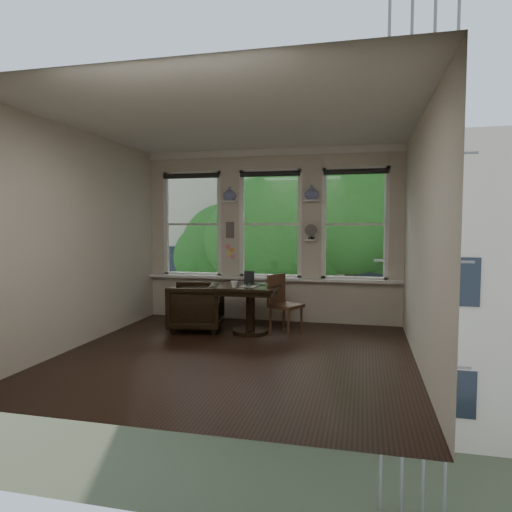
% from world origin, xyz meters
% --- Properties ---
extents(ground, '(4.50, 4.50, 0.00)m').
position_xyz_m(ground, '(0.00, 0.00, 0.00)').
color(ground, black).
rests_on(ground, ground).
extents(ceiling, '(4.50, 4.50, 0.00)m').
position_xyz_m(ceiling, '(0.00, 0.00, 3.00)').
color(ceiling, silver).
rests_on(ceiling, ground).
extents(wall_back, '(4.50, 0.00, 4.50)m').
position_xyz_m(wall_back, '(0.00, 2.25, 1.50)').
color(wall_back, beige).
rests_on(wall_back, ground).
extents(wall_front, '(4.50, 0.00, 4.50)m').
position_xyz_m(wall_front, '(0.00, -2.25, 1.50)').
color(wall_front, beige).
rests_on(wall_front, ground).
extents(wall_left, '(0.00, 4.50, 4.50)m').
position_xyz_m(wall_left, '(-2.25, 0.00, 1.50)').
color(wall_left, beige).
rests_on(wall_left, ground).
extents(wall_right, '(0.00, 4.50, 4.50)m').
position_xyz_m(wall_right, '(2.25, 0.00, 1.50)').
color(wall_right, beige).
rests_on(wall_right, ground).
extents(window_left, '(1.10, 0.12, 1.90)m').
position_xyz_m(window_left, '(-1.45, 2.25, 1.70)').
color(window_left, white).
rests_on(window_left, ground).
extents(window_center, '(1.10, 0.12, 1.90)m').
position_xyz_m(window_center, '(0.00, 2.25, 1.70)').
color(window_center, white).
rests_on(window_center, ground).
extents(window_right, '(1.10, 0.12, 1.90)m').
position_xyz_m(window_right, '(1.45, 2.25, 1.70)').
color(window_right, white).
rests_on(window_right, ground).
extents(shelf_left, '(0.26, 0.16, 0.03)m').
position_xyz_m(shelf_left, '(-0.72, 2.15, 2.10)').
color(shelf_left, white).
rests_on(shelf_left, ground).
extents(shelf_right, '(0.26, 0.16, 0.03)m').
position_xyz_m(shelf_right, '(0.72, 2.15, 2.10)').
color(shelf_right, white).
rests_on(shelf_right, ground).
extents(intercom, '(0.14, 0.06, 0.28)m').
position_xyz_m(intercom, '(-0.72, 2.18, 1.60)').
color(intercom, '#59544F').
rests_on(intercom, ground).
extents(sticky_notes, '(0.16, 0.01, 0.24)m').
position_xyz_m(sticky_notes, '(-0.72, 2.19, 1.25)').
color(sticky_notes, pink).
rests_on(sticky_notes, ground).
extents(desk_fan, '(0.20, 0.20, 0.24)m').
position_xyz_m(desk_fan, '(0.72, 2.13, 1.53)').
color(desk_fan, '#59544F').
rests_on(desk_fan, ground).
extents(vase_left, '(0.24, 0.24, 0.25)m').
position_xyz_m(vase_left, '(-0.72, 2.15, 2.24)').
color(vase_left, silver).
rests_on(vase_left, shelf_left).
extents(vase_right, '(0.24, 0.24, 0.25)m').
position_xyz_m(vase_right, '(0.72, 2.15, 2.24)').
color(vase_right, silver).
rests_on(vase_right, shelf_right).
extents(table, '(0.90, 0.90, 0.75)m').
position_xyz_m(table, '(-0.11, 1.19, 0.38)').
color(table, black).
rests_on(table, ground).
extents(armchair_left, '(0.97, 0.95, 0.76)m').
position_xyz_m(armchair_left, '(-1.01, 1.19, 0.38)').
color(armchair_left, black).
rests_on(armchair_left, ground).
extents(cushion_red, '(0.45, 0.45, 0.06)m').
position_xyz_m(cushion_red, '(-1.01, 1.19, 0.45)').
color(cushion_red, maroon).
rests_on(cushion_red, armchair_left).
extents(side_chair_right, '(0.56, 0.56, 0.92)m').
position_xyz_m(side_chair_right, '(0.45, 1.22, 0.46)').
color(side_chair_right, '#462419').
rests_on(side_chair_right, ground).
extents(laptop, '(0.36, 0.25, 0.03)m').
position_xyz_m(laptop, '(-0.04, 1.24, 0.76)').
color(laptop, black).
rests_on(laptop, table).
extents(mug, '(0.13, 0.13, 0.10)m').
position_xyz_m(mug, '(-0.29, 0.91, 0.80)').
color(mug, white).
rests_on(mug, table).
extents(drinking_glass, '(0.14, 0.14, 0.09)m').
position_xyz_m(drinking_glass, '(-0.10, 1.05, 0.79)').
color(drinking_glass, white).
rests_on(drinking_glass, table).
extents(tablet, '(0.17, 0.11, 0.22)m').
position_xyz_m(tablet, '(-0.14, 1.23, 0.86)').
color(tablet, black).
rests_on(tablet, table).
extents(papers, '(0.27, 0.33, 0.00)m').
position_xyz_m(papers, '(-0.10, 1.14, 0.75)').
color(papers, silver).
rests_on(papers, table).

